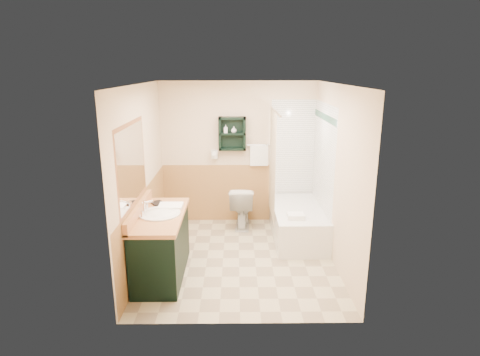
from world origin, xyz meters
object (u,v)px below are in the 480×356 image
object	(u,v)px
bathtub	(298,223)
vanity_book	(152,198)
soap_bottle_a	(226,131)
hair_dryer	(214,154)
toilet	(242,207)
vanity	(161,245)
soap_bottle_b	(234,130)
wall_shelf	(232,134)

from	to	relation	value
bathtub	vanity_book	xyz separation A→B (m)	(-2.08, -0.78, 0.68)
vanity_book	soap_bottle_a	size ratio (longest dim) A/B	1.49
hair_dryer	vanity_book	bearing A→B (deg)	-116.55
toilet	vanity_book	size ratio (longest dim) A/B	3.59
vanity	toilet	distance (m)	1.96
vanity	soap_bottle_b	bearing A→B (deg)	63.54
bathtub	toilet	xyz separation A→B (m)	(-0.86, 0.51, 0.09)
vanity	bathtub	xyz separation A→B (m)	(1.92, 1.14, -0.17)
soap_bottle_a	vanity_book	bearing A→B (deg)	-122.60
wall_shelf	soap_bottle_b	bearing A→B (deg)	-10.35
hair_dryer	vanity	size ratio (longest dim) A/B	0.18
vanity	soap_bottle_b	size ratio (longest dim) A/B	12.11
soap_bottle_a	soap_bottle_b	distance (m)	0.13
hair_dryer	soap_bottle_b	world-z (taller)	soap_bottle_b
wall_shelf	toilet	xyz separation A→B (m)	(0.16, -0.20, -1.20)
wall_shelf	soap_bottle_a	size ratio (longest dim) A/B	4.15
wall_shelf	toilet	distance (m)	1.23
toilet	wall_shelf	bearing A→B (deg)	-47.78
wall_shelf	bathtub	bearing A→B (deg)	-34.92
toilet	soap_bottle_b	xyz separation A→B (m)	(-0.13, 0.20, 1.26)
vanity	bathtub	world-z (taller)	vanity
hair_dryer	bathtub	xyz separation A→B (m)	(1.33, -0.74, -0.95)
wall_shelf	bathtub	xyz separation A→B (m)	(1.03, -0.72, -1.30)
toilet	soap_bottle_a	distance (m)	1.29
vanity	wall_shelf	bearing A→B (deg)	64.28
wall_shelf	hair_dryer	size ratio (longest dim) A/B	2.29
bathtub	soap_bottle_b	distance (m)	1.83
soap_bottle_a	hair_dryer	bearing A→B (deg)	171.20
bathtub	wall_shelf	bearing A→B (deg)	145.08
wall_shelf	bathtub	distance (m)	1.80
hair_dryer	soap_bottle_b	bearing A→B (deg)	-5.24
toilet	soap_bottle_b	world-z (taller)	soap_bottle_b
soap_bottle_b	vanity_book	bearing A→B (deg)	-126.10
vanity_book	soap_bottle_b	xyz separation A→B (m)	(1.09, 1.49, 0.67)
soap_bottle_b	wall_shelf	bearing A→B (deg)	169.65
wall_shelf	hair_dryer	xyz separation A→B (m)	(-0.30, 0.02, -0.35)
wall_shelf	vanity	xyz separation A→B (m)	(-0.89, -1.86, -1.13)
bathtub	toilet	world-z (taller)	toilet
hair_dryer	bathtub	size ratio (longest dim) A/B	0.16
bathtub	vanity_book	bearing A→B (deg)	-159.48
wall_shelf	vanity_book	bearing A→B (deg)	-125.32
hair_dryer	soap_bottle_b	size ratio (longest dim) A/B	2.21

